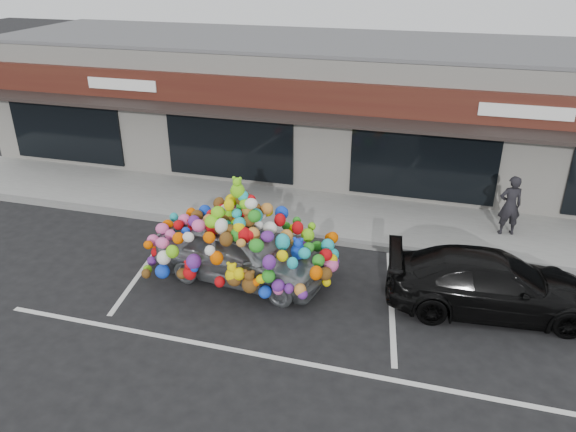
# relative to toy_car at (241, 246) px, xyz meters

# --- Properties ---
(ground) EXTENTS (90.00, 90.00, 0.00)m
(ground) POSITION_rel_toy_car_xyz_m (0.71, -0.25, -0.85)
(ground) COLOR black
(ground) RESTS_ON ground
(shop_building) EXTENTS (24.00, 7.20, 4.31)m
(shop_building) POSITION_rel_toy_car_xyz_m (0.71, 8.20, 1.31)
(shop_building) COLOR silver
(shop_building) RESTS_ON ground
(sidewalk) EXTENTS (26.00, 3.00, 0.15)m
(sidewalk) POSITION_rel_toy_car_xyz_m (0.71, 3.75, -0.78)
(sidewalk) COLOR gray
(sidewalk) RESTS_ON ground
(kerb) EXTENTS (26.00, 0.18, 0.16)m
(kerb) POSITION_rel_toy_car_xyz_m (0.71, 2.25, -0.78)
(kerb) COLOR slate
(kerb) RESTS_ON ground
(parking_stripe_left) EXTENTS (0.73, 4.37, 0.01)m
(parking_stripe_left) POSITION_rel_toy_car_xyz_m (-2.49, -0.05, -0.85)
(parking_stripe_left) COLOR silver
(parking_stripe_left) RESTS_ON ground
(parking_stripe_mid) EXTENTS (0.73, 4.37, 0.01)m
(parking_stripe_mid) POSITION_rel_toy_car_xyz_m (3.51, -0.05, -0.85)
(parking_stripe_mid) COLOR silver
(parking_stripe_mid) RESTS_ON ground
(lane_line) EXTENTS (14.00, 0.12, 0.01)m
(lane_line) POSITION_rel_toy_car_xyz_m (2.71, -2.55, -0.85)
(lane_line) COLOR silver
(lane_line) RESTS_ON ground
(toy_car) EXTENTS (2.94, 4.52, 2.52)m
(toy_car) POSITION_rel_toy_car_xyz_m (0.00, 0.00, 0.00)
(toy_car) COLOR #9A9DA4
(toy_car) RESTS_ON ground
(black_sedan) EXTENTS (2.27, 4.59, 1.28)m
(black_sedan) POSITION_rel_toy_car_xyz_m (5.54, 0.26, -0.21)
(black_sedan) COLOR black
(black_sedan) RESTS_ON ground
(pedestrian_a) EXTENTS (0.68, 0.54, 1.64)m
(pedestrian_a) POSITION_rel_toy_car_xyz_m (6.08, 3.80, 0.12)
(pedestrian_a) COLOR black
(pedestrian_a) RESTS_ON sidewalk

